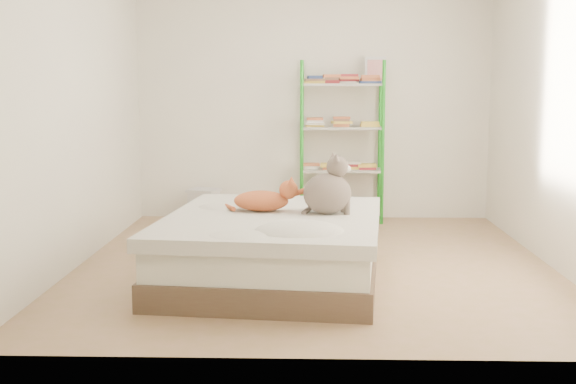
{
  "coord_description": "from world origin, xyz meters",
  "views": [
    {
      "loc": [
        -0.05,
        -5.76,
        1.43
      ],
      "look_at": [
        -0.21,
        -0.22,
        0.62
      ],
      "focal_mm": 45.0,
      "sensor_mm": 36.0,
      "label": 1
    }
  ],
  "objects_px": {
    "bed": "(273,247)",
    "white_bin": "(204,205)",
    "cardboard_box": "(294,220)",
    "grey_cat": "(327,185)",
    "shelf_unit": "(342,143)",
    "orange_cat": "(261,198)"
  },
  "relations": [
    {
      "from": "bed",
      "to": "cardboard_box",
      "type": "bearing_deg",
      "value": 91.27
    },
    {
      "from": "bed",
      "to": "cardboard_box",
      "type": "height_order",
      "value": "bed"
    },
    {
      "from": "bed",
      "to": "grey_cat",
      "type": "xyz_separation_m",
      "value": [
        0.4,
        0.06,
        0.47
      ]
    },
    {
      "from": "bed",
      "to": "shelf_unit",
      "type": "xyz_separation_m",
      "value": [
        0.61,
        2.4,
        0.6
      ]
    },
    {
      "from": "grey_cat",
      "to": "white_bin",
      "type": "bearing_deg",
      "value": 16.45
    },
    {
      "from": "grey_cat",
      "to": "cardboard_box",
      "type": "height_order",
      "value": "grey_cat"
    },
    {
      "from": "cardboard_box",
      "to": "white_bin",
      "type": "xyz_separation_m",
      "value": [
        -0.98,
        0.93,
        -0.02
      ]
    },
    {
      "from": "grey_cat",
      "to": "cardboard_box",
      "type": "xyz_separation_m",
      "value": [
        -0.28,
        1.38,
        -0.52
      ]
    },
    {
      "from": "bed",
      "to": "grey_cat",
      "type": "distance_m",
      "value": 0.61
    },
    {
      "from": "white_bin",
      "to": "bed",
      "type": "bearing_deg",
      "value": -70.03
    },
    {
      "from": "grey_cat",
      "to": "white_bin",
      "type": "height_order",
      "value": "grey_cat"
    },
    {
      "from": "cardboard_box",
      "to": "white_bin",
      "type": "distance_m",
      "value": 1.36
    },
    {
      "from": "orange_cat",
      "to": "grey_cat",
      "type": "height_order",
      "value": "grey_cat"
    },
    {
      "from": "bed",
      "to": "white_bin",
      "type": "bearing_deg",
      "value": 116.05
    },
    {
      "from": "shelf_unit",
      "to": "white_bin",
      "type": "height_order",
      "value": "shelf_unit"
    },
    {
      "from": "bed",
      "to": "white_bin",
      "type": "distance_m",
      "value": 2.53
    },
    {
      "from": "cardboard_box",
      "to": "bed",
      "type": "bearing_deg",
      "value": -92.27
    },
    {
      "from": "orange_cat",
      "to": "grey_cat",
      "type": "xyz_separation_m",
      "value": [
        0.5,
        -0.11,
        0.12
      ]
    },
    {
      "from": "shelf_unit",
      "to": "white_bin",
      "type": "distance_m",
      "value": 1.62
    },
    {
      "from": "shelf_unit",
      "to": "cardboard_box",
      "type": "relative_size",
      "value": 3.13
    },
    {
      "from": "orange_cat",
      "to": "white_bin",
      "type": "height_order",
      "value": "orange_cat"
    },
    {
      "from": "grey_cat",
      "to": "shelf_unit",
      "type": "distance_m",
      "value": 2.36
    }
  ]
}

